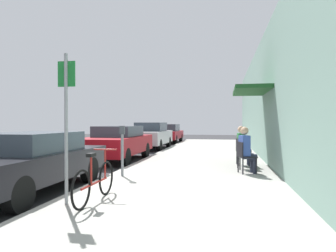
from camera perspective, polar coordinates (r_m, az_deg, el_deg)
The scene contains 15 objects.
ground_plane at distance 7.86m, azimuth -13.04°, elevation -10.57°, with size 60.00×60.00×0.00m, color #2D2D30.
sidewalk_slab at distance 9.22m, azimuth 5.25°, elevation -8.49°, with size 4.50×32.00×0.12m, color #9E9B93.
building_facade at distance 9.25m, azimuth 20.30°, elevation 5.98°, with size 1.40×32.00×4.78m.
parked_car_0 at distance 7.31m, azimuth -24.66°, elevation -5.99°, with size 1.80×4.40×1.31m.
parked_car_1 at distance 12.28m, azimuth -9.44°, elevation -3.07°, with size 1.80×4.40×1.38m.
parked_car_2 at distance 17.59m, azimuth -3.25°, elevation -1.75°, with size 1.80×4.40×1.52m.
parked_car_3 at distance 22.84m, azimuth -0.04°, elevation -1.33°, with size 1.80×4.40×1.39m.
parking_meter at distance 8.08m, azimuth -8.57°, elevation -3.90°, with size 0.12×0.10×1.32m.
street_sign at distance 5.53m, azimuth -18.55°, elevation 1.76°, with size 0.32×0.06×2.60m.
bicycle_0 at distance 5.64m, azimuth -13.55°, elevation -10.10°, with size 0.46×1.71×0.90m.
cafe_chair_0 at distance 8.69m, azimuth 14.13°, elevation -5.32°, with size 0.55×0.55×0.87m.
seated_patron_0 at distance 8.70m, azimuth 14.51°, elevation -4.05°, with size 0.50×0.46×1.29m.
cafe_chair_1 at distance 9.50m, azimuth 13.80°, elevation -4.81°, with size 0.49×0.49×0.87m.
cafe_chair_2 at distance 10.32m, azimuth 13.54°, elevation -4.37°, with size 0.48×0.48×0.87m.
seated_patron_2 at distance 10.31m, azimuth 13.87°, elevation -3.30°, with size 0.45×0.39×1.29m.
Camera 1 is at (3.08, -7.06, 1.54)m, focal length 32.49 mm.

